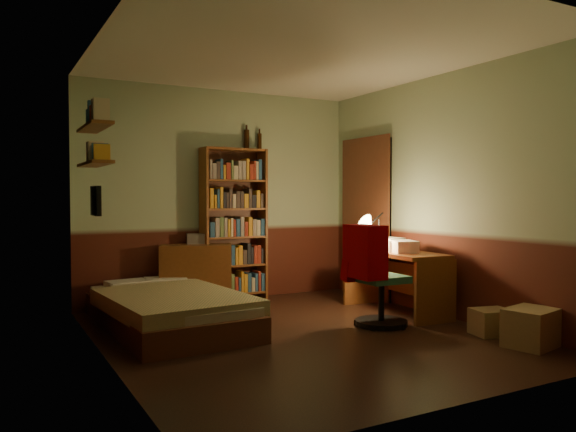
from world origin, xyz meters
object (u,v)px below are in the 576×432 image
desk_lamp (379,222)px  office_chair (381,281)px  mini_stereo (196,239)px  bed (168,296)px  dresser (196,275)px  cardboard_box_a (531,328)px  bookshelf (234,225)px  desk (396,282)px  cardboard_box_b (492,322)px

desk_lamp → office_chair: desk_lamp is taller
mini_stereo → office_chair: (1.25, -1.95, -0.34)m
mini_stereo → desk_lamp: size_ratio=0.35×
bed → desk_lamp: 2.41m
dresser → office_chair: office_chair is taller
office_chair → cardboard_box_a: bearing=-61.0°
bed → desk_lamp: desk_lamp is taller
bookshelf → desk_lamp: (1.16, -1.37, 0.07)m
dresser → desk_lamp: size_ratio=1.29×
bed → dresser: (0.60, 0.89, 0.05)m
dresser → bookshelf: 0.78m
bookshelf → cardboard_box_a: bookshelf is taller
mini_stereo → desk_lamp: 2.17m
desk_lamp → cardboard_box_a: 1.99m
dresser → office_chair: (1.29, -1.83, 0.08)m
desk_lamp → office_chair: size_ratio=0.71×
dresser → mini_stereo: (0.04, 0.13, 0.42)m
bed → desk_lamp: size_ratio=3.30×
bookshelf → cardboard_box_a: bearing=-67.7°
dresser → mini_stereo: mini_stereo is taller
bed → desk: (2.41, -0.53, 0.03)m
mini_stereo → bookshelf: bookshelf is taller
mini_stereo → cardboard_box_a: size_ratio=0.51×
dresser → bed: bearing=-101.6°
mini_stereo → cardboard_box_b: mini_stereo is taller
bookshelf → office_chair: size_ratio=2.10×
bookshelf → desk_lamp: bookshelf is taller
dresser → desk_lamp: 2.21m
bookshelf → office_chair: (0.78, -1.91, -0.49)m
office_chair → cardboard_box_b: 1.09m
dresser → desk: bearing=-15.5°
cardboard_box_b → cardboard_box_a: bearing=-93.8°
dresser → desk: 2.30m
bed → cardboard_box_a: bearing=-43.0°
desk → cardboard_box_b: (0.15, -1.20, -0.22)m
dresser → desk_lamp: bearing=-15.0°
desk_lamp → office_chair: (-0.38, -0.54, -0.56)m
desk → desk_lamp: size_ratio=2.03×
dresser → mini_stereo: 0.44m
cardboard_box_b → desk: bearing=97.0°
desk → cardboard_box_a: 1.67m
mini_stereo → cardboard_box_b: 3.41m
desk → desk_lamp: bearing=140.4°
cardboard_box_a → mini_stereo: bearing=120.5°
bed → bookshelf: (1.11, 0.97, 0.63)m
mini_stereo → bookshelf: size_ratio=0.12×
mini_stereo → bookshelf: 0.49m
bookshelf → cardboard_box_b: bookshelf is taller
bed → cardboard_box_b: bearing=-36.2°
bed → bookshelf: 1.61m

